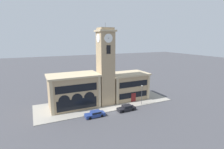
# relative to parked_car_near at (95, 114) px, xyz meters

# --- Properties ---
(ground_plane) EXTENTS (300.00, 300.00, 0.00)m
(ground_plane) POSITION_rel_parked_car_near_xyz_m (5.54, 1.11, -0.74)
(ground_plane) COLOR #424247
(sidewalk_kerb) EXTENTS (37.64, 12.53, 0.15)m
(sidewalk_kerb) POSITION_rel_parked_car_near_xyz_m (5.54, 7.37, -0.66)
(sidewalk_kerb) COLOR gray
(sidewalk_kerb) RESTS_ON ground_plane
(clock_tower) EXTENTS (4.63, 4.63, 22.04)m
(clock_tower) POSITION_rel_parked_car_near_xyz_m (5.53, 6.55, 9.74)
(clock_tower) COLOR tan
(clock_tower) RESTS_ON ground_plane
(town_hall_left_wing) EXTENTS (13.25, 7.75, 8.97)m
(town_hall_left_wing) POSITION_rel_parked_car_near_xyz_m (-3.01, 8.07, 3.77)
(town_hall_left_wing) COLOR tan
(town_hall_left_wing) RESTS_ON ground_plane
(town_hall_right_wing) EXTENTS (11.82, 7.75, 7.93)m
(town_hall_right_wing) POSITION_rel_parked_car_near_xyz_m (13.36, 8.08, 3.26)
(town_hall_right_wing) COLOR tan
(town_hall_right_wing) RESTS_ON ground_plane
(parked_car_near) EXTENTS (4.73, 1.95, 1.41)m
(parked_car_near) POSITION_rel_parked_car_near_xyz_m (0.00, 0.00, 0.00)
(parked_car_near) COLOR navy
(parked_car_near) RESTS_ON ground_plane
(parked_car_mid) EXTENTS (4.73, 1.97, 1.47)m
(parked_car_mid) POSITION_rel_parked_car_near_xyz_m (8.47, 0.00, 0.03)
(parked_car_mid) COLOR black
(parked_car_mid) RESTS_ON ground_plane
(street_lamp) EXTENTS (0.36, 0.36, 5.50)m
(street_lamp) POSITION_rel_parked_car_near_xyz_m (14.18, 1.69, 3.04)
(street_lamp) COLOR #4C4C51
(street_lamp) RESTS_ON sidewalk_kerb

